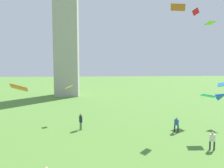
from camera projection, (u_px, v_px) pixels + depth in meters
The scene contains 11 objects.
person_0 at pixel (81, 121), 25.46m from camera, with size 0.40×0.55×1.83m.
person_1 at pixel (176, 124), 24.49m from camera, with size 0.50×0.46×1.68m.
person_3 at pixel (212, 140), 19.57m from camera, with size 0.49×0.33×1.62m.
kite_flying_0 at pixel (196, 12), 27.51m from camera, with size 1.24×1.13×0.83m.
kite_flying_3 at pixel (222, 95), 26.88m from camera, with size 1.72×1.70×1.36m.
kite_flying_4 at pixel (69, 87), 29.00m from camera, with size 1.05×1.08×0.50m.
kite_flying_5 at pixel (19, 88), 19.09m from camera, with size 1.59×1.06×0.85m.
kite_flying_6 at pixel (210, 23), 33.25m from camera, with size 1.93×1.81×0.59m.
kite_flying_7 at pixel (178, 7), 22.38m from camera, with size 1.60×1.38×0.67m.
kite_flying_8 at pixel (223, 84), 19.11m from camera, with size 0.91×0.90×0.43m.
kite_flying_9 at pixel (208, 96), 22.59m from camera, with size 1.40×1.10×0.53m.
Camera 1 is at (-4.62, -3.77, 7.66)m, focal length 35.77 mm.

